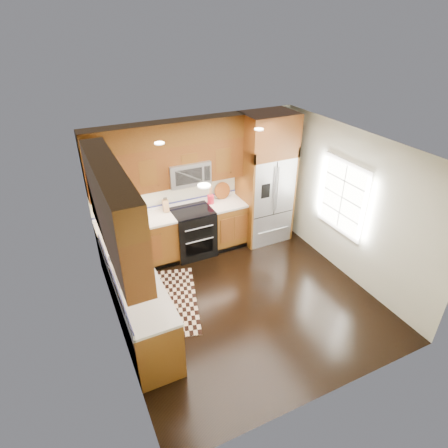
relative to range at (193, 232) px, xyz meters
name	(u,v)px	position (x,y,z in m)	size (l,w,h in m)	color
ground	(245,300)	(0.25, -1.67, -0.47)	(4.00, 4.00, 0.00)	black
wall_back	(197,184)	(0.25, 0.33, 0.83)	(4.00, 0.02, 2.60)	beige
wall_left	(112,268)	(-1.75, -1.67, 0.83)	(0.02, 4.00, 2.60)	beige
wall_right	(351,207)	(2.25, -1.67, 0.83)	(0.02, 4.00, 2.60)	beige
window	(343,197)	(2.23, -1.47, 0.93)	(0.04, 1.10, 1.30)	white
base_cabinets	(155,268)	(-0.98, -0.77, -0.02)	(2.85, 3.00, 0.90)	brown
countertop	(159,239)	(-0.84, -0.65, 0.45)	(2.86, 3.01, 0.04)	beige
upper_cabinets	(147,175)	(-0.90, -0.58, 1.56)	(2.85, 3.00, 1.15)	brown
range	(193,232)	(0.00, 0.00, 0.00)	(0.76, 0.67, 0.95)	black
microwave	(188,172)	(0.00, 0.13, 1.19)	(0.76, 0.40, 0.42)	#B2B2B7
refrigerator	(266,179)	(1.55, -0.04, 0.83)	(0.98, 0.75, 2.60)	#B2B2B7
sink_faucet	(131,272)	(-1.48, -1.44, 0.52)	(0.54, 0.44, 0.37)	#B2B2B7
rug	(166,301)	(-0.95, -1.14, -0.46)	(1.00, 1.67, 0.01)	black
knife_block	(166,205)	(-0.44, 0.20, 0.59)	(0.12, 0.15, 0.28)	#A37B4F
utensil_crock	(211,197)	(0.44, 0.13, 0.60)	(0.15, 0.15, 0.36)	#B41629
cutting_board	(222,198)	(0.74, 0.24, 0.48)	(0.34, 0.34, 0.02)	brown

